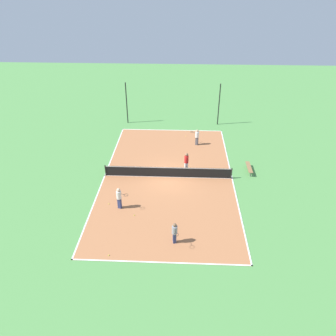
{
  "coord_description": "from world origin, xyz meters",
  "views": [
    {
      "loc": [
        1.05,
        -23.61,
        15.11
      ],
      "look_at": [
        0.0,
        0.0,
        0.9
      ],
      "focal_mm": 35.0,
      "sensor_mm": 36.0,
      "label": 1
    }
  ],
  "objects_px": {
    "player_coach_red": "(186,161)",
    "fence_post_back_right": "(219,105)",
    "tennis_ball_left_sideline": "(186,136)",
    "bench": "(249,167)",
    "tennis_net": "(168,172)",
    "player_baseline_gray": "(175,232)",
    "tennis_ball_far_baseline": "(109,255)",
    "player_near_white": "(197,136)",
    "player_far_white": "(119,197)",
    "fence_post_back_left": "(127,103)",
    "tennis_ball_near_net": "(134,215)",
    "tennis_ball_right_alley": "(109,204)"
  },
  "relations": [
    {
      "from": "player_baseline_gray",
      "to": "tennis_ball_left_sideline",
      "type": "xyz_separation_m",
      "value": [
        0.78,
        15.99,
        -0.86
      ]
    },
    {
      "from": "player_near_white",
      "to": "tennis_ball_near_net",
      "type": "height_order",
      "value": "player_near_white"
    },
    {
      "from": "player_coach_red",
      "to": "tennis_ball_right_alley",
      "type": "bearing_deg",
      "value": 19.17
    },
    {
      "from": "tennis_ball_left_sideline",
      "to": "player_near_white",
      "type": "bearing_deg",
      "value": -60.43
    },
    {
      "from": "fence_post_back_left",
      "to": "fence_post_back_right",
      "type": "distance_m",
      "value": 10.37
    },
    {
      "from": "tennis_ball_left_sideline",
      "to": "fence_post_back_left",
      "type": "relative_size",
      "value": 0.01
    },
    {
      "from": "player_far_white",
      "to": "fence_post_back_left",
      "type": "distance_m",
      "value": 16.14
    },
    {
      "from": "player_coach_red",
      "to": "player_near_white",
      "type": "distance_m",
      "value": 5.41
    },
    {
      "from": "player_coach_red",
      "to": "player_baseline_gray",
      "type": "relative_size",
      "value": 1.17
    },
    {
      "from": "player_baseline_gray",
      "to": "tennis_ball_far_baseline",
      "type": "height_order",
      "value": "player_baseline_gray"
    },
    {
      "from": "tennis_ball_left_sideline",
      "to": "bench",
      "type": "bearing_deg",
      "value": -51.2
    },
    {
      "from": "player_coach_red",
      "to": "fence_post_back_left",
      "type": "bearing_deg",
      "value": -78.81
    },
    {
      "from": "player_far_white",
      "to": "tennis_ball_far_baseline",
      "type": "relative_size",
      "value": 25.54
    },
    {
      "from": "player_baseline_gray",
      "to": "fence_post_back_right",
      "type": "distance_m",
      "value": 19.97
    },
    {
      "from": "bench",
      "to": "tennis_ball_far_baseline",
      "type": "bearing_deg",
      "value": 135.45
    },
    {
      "from": "tennis_ball_near_net",
      "to": "tennis_ball_far_baseline",
      "type": "bearing_deg",
      "value": -105.14
    },
    {
      "from": "player_coach_red",
      "to": "tennis_ball_far_baseline",
      "type": "relative_size",
      "value": 27.14
    },
    {
      "from": "player_baseline_gray",
      "to": "tennis_ball_far_baseline",
      "type": "distance_m",
      "value": 4.34
    },
    {
      "from": "tennis_ball_far_baseline",
      "to": "fence_post_back_right",
      "type": "bearing_deg",
      "value": 67.87
    },
    {
      "from": "fence_post_back_left",
      "to": "bench",
      "type": "bearing_deg",
      "value": -40.03
    },
    {
      "from": "bench",
      "to": "player_baseline_gray",
      "type": "relative_size",
      "value": 1.24
    },
    {
      "from": "tennis_ball_right_alley",
      "to": "fence_post_back_left",
      "type": "bearing_deg",
      "value": 93.26
    },
    {
      "from": "tennis_ball_far_baseline",
      "to": "fence_post_back_right",
      "type": "xyz_separation_m",
      "value": [
        8.45,
        20.77,
        2.31
      ]
    },
    {
      "from": "tennis_ball_right_alley",
      "to": "tennis_ball_far_baseline",
      "type": "height_order",
      "value": "same"
    },
    {
      "from": "fence_post_back_right",
      "to": "player_coach_red",
      "type": "bearing_deg",
      "value": -108.89
    },
    {
      "from": "player_baseline_gray",
      "to": "tennis_ball_right_alley",
      "type": "height_order",
      "value": "player_baseline_gray"
    },
    {
      "from": "player_coach_red",
      "to": "bench",
      "type": "bearing_deg",
      "value": 162.48
    },
    {
      "from": "bench",
      "to": "tennis_net",
      "type": "bearing_deg",
      "value": 100.06
    },
    {
      "from": "player_coach_red",
      "to": "fence_post_back_right",
      "type": "distance_m",
      "value": 11.31
    },
    {
      "from": "player_baseline_gray",
      "to": "bench",
      "type": "bearing_deg",
      "value": 134.48
    },
    {
      "from": "player_coach_red",
      "to": "player_baseline_gray",
      "type": "bearing_deg",
      "value": 63.82
    },
    {
      "from": "tennis_ball_near_net",
      "to": "tennis_ball_left_sideline",
      "type": "bearing_deg",
      "value": 74.37
    },
    {
      "from": "player_coach_red",
      "to": "player_near_white",
      "type": "relative_size",
      "value": 1.11
    },
    {
      "from": "bench",
      "to": "player_coach_red",
      "type": "relative_size",
      "value": 1.06
    },
    {
      "from": "tennis_ball_left_sideline",
      "to": "tennis_ball_near_net",
      "type": "xyz_separation_m",
      "value": [
        -3.75,
        -13.4,
        0.0
      ]
    },
    {
      "from": "tennis_net",
      "to": "tennis_ball_left_sideline",
      "type": "height_order",
      "value": "tennis_net"
    },
    {
      "from": "tennis_net",
      "to": "bench",
      "type": "height_order",
      "value": "tennis_net"
    },
    {
      "from": "fence_post_back_left",
      "to": "tennis_net",
      "type": "bearing_deg",
      "value": -65.8
    },
    {
      "from": "tennis_ball_right_alley",
      "to": "player_coach_red",
      "type": "bearing_deg",
      "value": 40.31
    },
    {
      "from": "bench",
      "to": "player_near_white",
      "type": "height_order",
      "value": "player_near_white"
    },
    {
      "from": "player_far_white",
      "to": "tennis_ball_right_alley",
      "type": "height_order",
      "value": "player_far_white"
    },
    {
      "from": "tennis_ball_left_sideline",
      "to": "tennis_ball_near_net",
      "type": "bearing_deg",
      "value": -105.63
    },
    {
      "from": "bench",
      "to": "tennis_ball_near_net",
      "type": "height_order",
      "value": "bench"
    },
    {
      "from": "tennis_ball_near_net",
      "to": "fence_post_back_right",
      "type": "bearing_deg",
      "value": 66.32
    },
    {
      "from": "tennis_net",
      "to": "tennis_ball_right_alley",
      "type": "xyz_separation_m",
      "value": [
        -4.3,
        -4.05,
        -0.47
      ]
    },
    {
      "from": "player_coach_red",
      "to": "tennis_ball_near_net",
      "type": "xyz_separation_m",
      "value": [
        -3.75,
        -6.2,
        -1.04
      ]
    },
    {
      "from": "tennis_ball_near_net",
      "to": "tennis_ball_far_baseline",
      "type": "xyz_separation_m",
      "value": [
        -1.06,
        -3.93,
        0.0
      ]
    },
    {
      "from": "tennis_ball_near_net",
      "to": "player_coach_red",
      "type": "bearing_deg",
      "value": 58.88
    },
    {
      "from": "tennis_net",
      "to": "tennis_ball_far_baseline",
      "type": "relative_size",
      "value": 159.09
    },
    {
      "from": "player_baseline_gray",
      "to": "player_near_white",
      "type": "distance_m",
      "value": 14.21
    }
  ]
}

